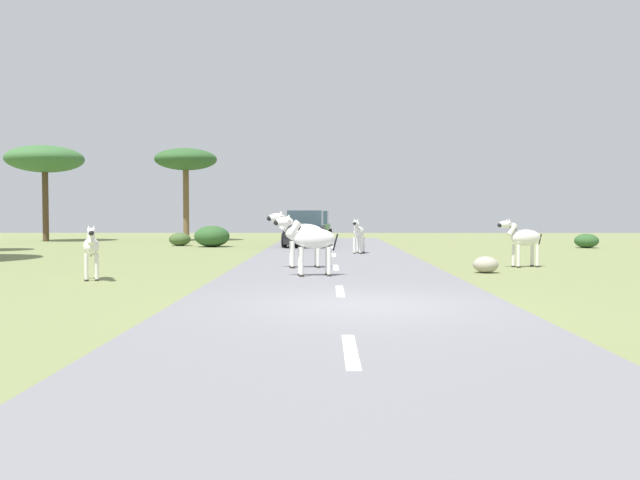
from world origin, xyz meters
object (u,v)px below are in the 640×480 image
Objects in this scene: tree_1 at (186,161)px; rock_1 at (486,265)px; zebra_0 at (359,233)px; car_1 at (305,230)px; car_0 at (314,227)px; tree_2 at (45,160)px; zebra_4 at (301,234)px; bush_2 at (180,239)px; zebra_2 at (523,238)px; zebra_3 at (91,247)px; bush_1 at (212,236)px; bush_0 at (587,241)px; zebra_1 at (311,239)px.

tree_1 is 25.53m from rock_1.
car_1 is (-2.31, 6.02, -0.03)m from zebra_0.
tree_2 reaches higher than car_0.
zebra_4 reaches higher than rock_1.
zebra_2 is at bearing -45.18° from bush_2.
tree_1 reaches higher than rock_1.
zebra_3 is 16.57m from bush_1.
bush_0 is at bearing -21.06° from tree_1.
car_0 is at bearing 36.61° from bush_2.
tree_1 is at bearing -43.04° from car_1.
car_1 reaches higher than zebra_0.
zebra_3 is 24.21m from tree_1.
bush_2 is (-1.83, 1.10, -0.19)m from bush_1.
zebra_0 is 1.31× the size of bush_2.
car_0 is (-2.02, 12.37, -0.03)m from zebra_0.
tree_1 is (-9.69, 13.44, 3.92)m from zebra_0.
zebra_0 is 9.35m from bush_1.
zebra_1 is at bearing -70.88° from tree_1.
zebra_0 is at bearing -54.21° from tree_1.
rock_1 is at bearing -55.13° from bush_1.
bush_1 is (2.76, -7.17, -4.28)m from tree_1.
car_0 is at bearing -65.94° from zebra_0.
bush_1 is 2.14m from bush_2.
car_0 is 16.28m from tree_2.
bush_2 is at bearing 127.43° from rock_1.
zebra_2 is (4.73, -6.20, 0.01)m from zebra_0.
tree_2 is 4.96× the size of bush_0.
tree_2 reaches higher than zebra_4.
car_1 reaches higher than bush_0.
zebra_4 is at bearing 92.13° from car_0.
zebra_2 is at bearing -53.72° from tree_1.
zebra_0 is 6.45m from car_1.
tree_1 is 8.80m from bush_1.
zebra_1 is 0.38× the size of car_1.
car_0 is (0.00, 19.43, -0.20)m from zebra_4.
zebra_3 is at bearing 86.73° from zebra_1.
bush_2 is (-8.75, 7.36, -0.55)m from zebra_0.
car_0 is at bearing -9.00° from zebra_1.
bush_0 is at bearing 154.29° from car_0.
zebra_2 is at bearing -93.62° from zebra_4.
zebra_2 reaches higher than rock_1.
rock_1 is at bearing 121.95° from zebra_2.
rock_1 is at bearing -82.49° from zebra_1.
bush_2 is at bearing 38.74° from car_0.
car_1 is at bearing -3.07° from bush_1.
bush_1 reaches higher than rock_1.
zebra_4 reaches higher than bush_1.
tree_2 is at bearing 135.21° from rock_1.
tree_1 reaches higher than bush_2.
car_1 is (-0.29, -6.35, 0.00)m from car_0.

